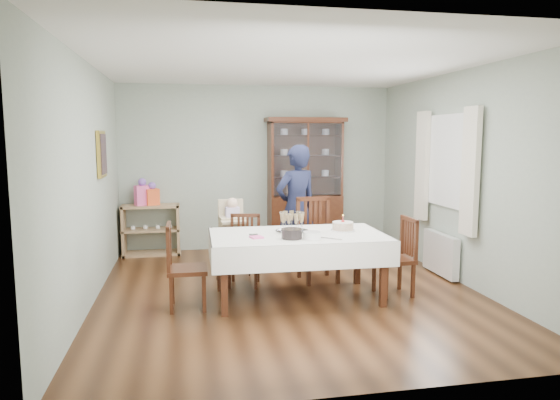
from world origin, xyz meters
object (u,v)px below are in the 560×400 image
object	(u,v)px
high_chair	(233,244)
sideboard	(151,230)
woman	(296,208)
gift_bag_orange	(152,195)
chair_far_right	(318,256)
chair_end_left	(186,283)
china_cabinet	(305,182)
chair_far_left	(244,265)
chair_end_right	(395,272)
champagne_tray	(292,226)
birthday_cake	(343,227)
gift_bag_pink	(142,193)
dining_table	(298,266)

from	to	relation	value
high_chair	sideboard	bearing A→B (deg)	126.18
woman	gift_bag_orange	size ratio (longest dim) A/B	4.85
chair_far_right	chair_end_left	bearing A→B (deg)	-160.25
china_cabinet	chair_end_left	xyz separation A→B (m)	(-1.97, -2.63, -0.84)
sideboard	chair_far_left	xyz separation A→B (m)	(1.26, -1.91, -0.14)
chair_end_right	champagne_tray	size ratio (longest dim) A/B	2.35
chair_far_left	sideboard	bearing A→B (deg)	136.57
chair_end_right	gift_bag_orange	size ratio (longest dim) A/B	2.54
china_cabinet	birthday_cake	bearing A→B (deg)	-93.14
chair_far_left	chair_end_right	xyz separation A→B (m)	(1.71, -0.72, 0.01)
china_cabinet	woman	xyz separation A→B (m)	(-0.44, -1.31, -0.24)
sideboard	gift_bag_pink	bearing A→B (deg)	-170.03
chair_end_right	birthday_cake	world-z (taller)	birthday_cake
gift_bag_orange	chair_far_left	bearing A→B (deg)	-57.19
sideboard	chair_far_left	distance (m)	2.29
chair_end_right	china_cabinet	bearing A→B (deg)	-172.25
dining_table	chair_end_left	bearing A→B (deg)	-175.59
china_cabinet	sideboard	xyz separation A→B (m)	(-2.50, 0.02, -0.72)
sideboard	champagne_tray	world-z (taller)	champagne_tray
sideboard	gift_bag_orange	bearing A→B (deg)	-29.49
chair_end_right	sideboard	bearing A→B (deg)	-133.96
woman	gift_bag_orange	world-z (taller)	woman
chair_end_right	chair_far_left	bearing A→B (deg)	-115.11
chair_far_left	chair_far_right	distance (m)	0.97
woman	china_cabinet	bearing A→B (deg)	-129.76
chair_far_left	gift_bag_pink	distance (m)	2.45
chair_far_left	high_chair	xyz separation A→B (m)	(-0.09, 0.57, 0.15)
china_cabinet	chair_end_right	size ratio (longest dim) A/B	2.36
high_chair	champagne_tray	world-z (taller)	high_chair
chair_far_left	chair_far_right	bearing A→B (deg)	15.50
chair_far_right	high_chair	size ratio (longest dim) A/B	1.02
sideboard	chair_far_right	distance (m)	2.91
chair_end_left	champagne_tray	world-z (taller)	champagne_tray
china_cabinet	dining_table	bearing A→B (deg)	-105.43
china_cabinet	woman	bearing A→B (deg)	-108.62
gift_bag_pink	gift_bag_orange	world-z (taller)	gift_bag_pink
chair_far_left	high_chair	distance (m)	0.59
chair_far_right	birthday_cake	bearing A→B (deg)	-81.55
dining_table	birthday_cake	bearing A→B (deg)	8.02
chair_far_left	birthday_cake	size ratio (longest dim) A/B	3.09
champagne_tray	sideboard	bearing A→B (deg)	125.69
chair_end_right	gift_bag_orange	distance (m)	3.99
champagne_tray	china_cabinet	bearing A→B (deg)	73.02
chair_end_right	champagne_tray	world-z (taller)	champagne_tray
china_cabinet	chair_end_left	bearing A→B (deg)	-126.79
chair_far_right	champagne_tray	xyz separation A→B (m)	(-0.46, -0.57, 0.52)
chair_far_right	gift_bag_orange	size ratio (longest dim) A/B	2.96
sideboard	gift_bag_orange	distance (m)	0.56
dining_table	gift_bag_orange	bearing A→B (deg)	124.84
dining_table	chair_far_left	size ratio (longest dim) A/B	2.29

